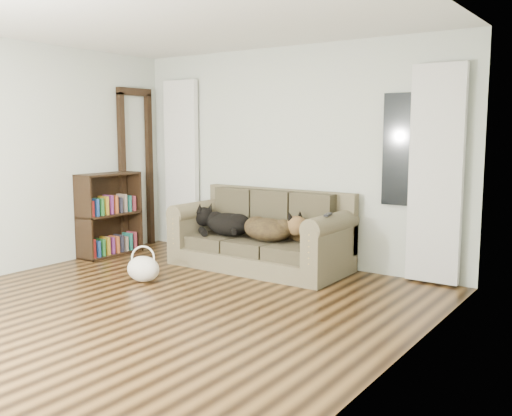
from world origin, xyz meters
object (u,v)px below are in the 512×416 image
Objects in this scene: dog_black_lab at (226,224)px; bookshelf at (109,217)px; sofa at (260,230)px; tote_bag at (143,267)px; dog_shepherd at (271,229)px.

bookshelf reaches higher than dog_black_lab.
sofa is 2.06m from bookshelf.
dog_shepherd is at bearing 54.26° from tote_bag.
sofa is 1.94× the size of bookshelf.
bookshelf reaches higher than dog_shepherd.
dog_shepherd is 1.72× the size of tote_bag.
dog_shepherd is at bearing -11.89° from sofa.
tote_bag is at bearing 64.27° from dog_shepherd.
tote_bag is at bearing -118.52° from sofa.
dog_black_lab is 0.66m from dog_shepherd.
sofa is 1.42m from tote_bag.
dog_black_lab is 0.62× the size of bookshelf.
sofa is at bearing 20.95° from dog_black_lab.
tote_bag is 0.36× the size of bookshelf.
tote_bag is at bearing -82.65° from dog_black_lab.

